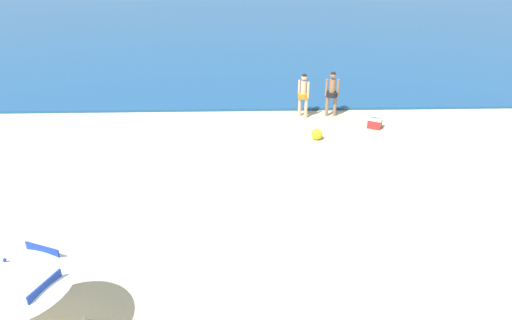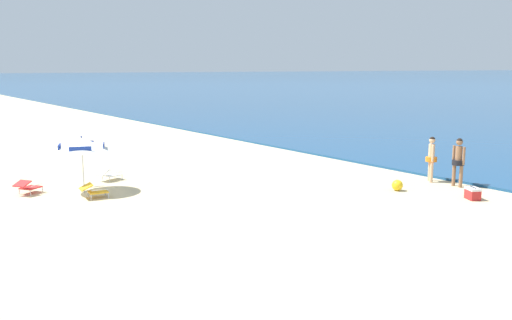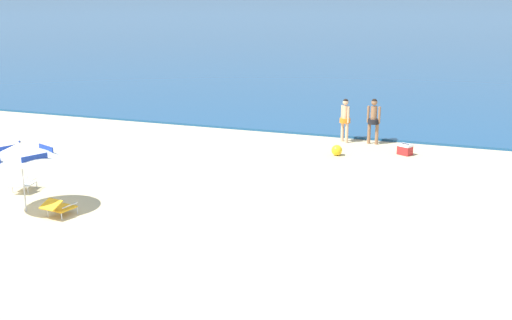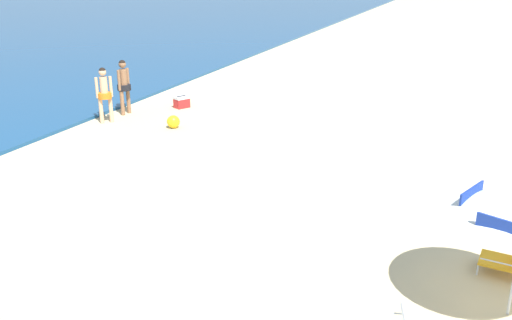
# 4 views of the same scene
# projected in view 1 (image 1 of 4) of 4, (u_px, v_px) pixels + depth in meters

# --- Properties ---
(beach_umbrella_striped_main) EXTENTS (2.41, 2.40, 1.98)m
(beach_umbrella_striped_main) POSITION_uv_depth(u_px,v_px,m) (8.00, 273.00, 7.63)
(beach_umbrella_striped_main) COLOR silver
(beach_umbrella_striped_main) RESTS_ON ground
(person_standing_near_shore) EXTENTS (0.53, 0.44, 1.79)m
(person_standing_near_shore) POSITION_uv_depth(u_px,v_px,m) (332.00, 91.00, 18.19)
(person_standing_near_shore) COLOR #8C6042
(person_standing_near_shore) RESTS_ON ground
(person_standing_beside) EXTENTS (0.42, 0.42, 1.73)m
(person_standing_beside) POSITION_uv_depth(u_px,v_px,m) (304.00, 92.00, 18.13)
(person_standing_beside) COLOR #D8A87F
(person_standing_beside) RESTS_ON ground
(cooler_box) EXTENTS (0.60, 0.54, 0.43)m
(cooler_box) POSITION_uv_depth(u_px,v_px,m) (375.00, 123.00, 17.43)
(cooler_box) COLOR red
(cooler_box) RESTS_ON ground
(beach_ball) EXTENTS (0.39, 0.39, 0.39)m
(beach_ball) POSITION_uv_depth(u_px,v_px,m) (317.00, 134.00, 16.50)
(beach_ball) COLOR yellow
(beach_ball) RESTS_ON ground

